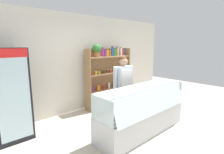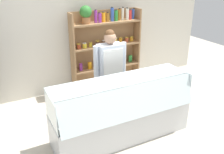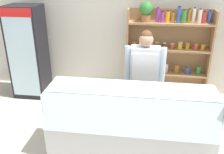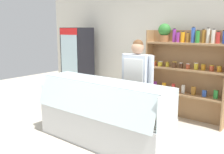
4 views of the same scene
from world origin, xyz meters
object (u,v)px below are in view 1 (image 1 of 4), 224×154
at_px(drinks_fridge, 10,95).
at_px(deli_display_case, 142,118).
at_px(shop_clerk, 123,83).
at_px(shelving_unit, 107,72).

height_order(drinks_fridge, deli_display_case, drinks_fridge).
bearing_deg(deli_display_case, shop_clerk, 76.95).
bearing_deg(shop_clerk, drinks_fridge, 160.35).
distance_m(shelving_unit, deli_display_case, 2.04).
bearing_deg(deli_display_case, drinks_fridge, 143.81).
bearing_deg(drinks_fridge, deli_display_case, -36.19).
distance_m(deli_display_case, shop_clerk, 0.99).
xyz_separation_m(drinks_fridge, shop_clerk, (2.30, -0.82, 0.04)).
distance_m(drinks_fridge, shop_clerk, 2.44).
bearing_deg(shop_clerk, shelving_unit, 70.00).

